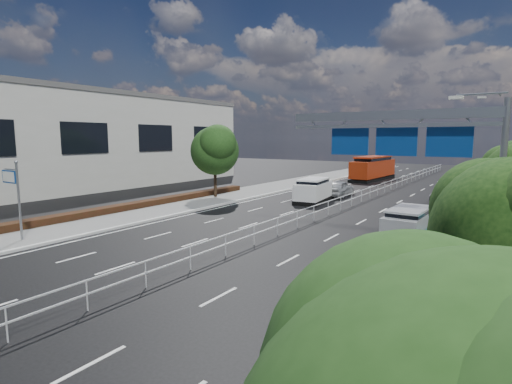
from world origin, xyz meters
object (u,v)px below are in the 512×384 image
Objects in this scene: white_minivan at (313,191)px; silver_minivan at (409,225)px; near_car_dark at (385,170)px; overhead_gantry at (411,135)px; toilet_sign at (14,187)px; red_bus at (373,167)px; parked_car_teal at (448,230)px; parked_car_dark at (450,194)px; near_car_silver at (339,188)px.

white_minivan reaches higher than silver_minivan.
silver_minivan is (9.93, -9.13, -0.13)m from white_minivan.
white_minivan reaches higher than near_car_dark.
white_minivan is (-10.17, 10.67, -4.60)m from overhead_gantry.
toilet_sign is 0.41× the size of red_bus.
red_bus reaches higher than parked_car_teal.
overhead_gantry reaches higher than silver_minivan.
silver_minivan reaches higher than parked_car_teal.
red_bus is 1.89× the size of parked_car_dark.
red_bus is at bearing 87.01° from white_minivan.
white_minivan is at bearing 133.61° from overhead_gantry.
near_car_dark is (5.40, 50.17, -2.23)m from toilet_sign.
near_car_dark is 0.77× the size of parked_car_dark.
silver_minivan reaches higher than near_car_dark.
silver_minivan is 1.99m from parked_car_teal.
overhead_gantry reaches higher than toilet_sign.
near_car_silver is 1.04× the size of near_car_dark.
silver_minivan is 0.78× the size of parked_car_dark.
silver_minivan is (17.45, 11.59, -2.07)m from toilet_sign.
red_bus reaches higher than near_car_silver.
red_bus is 32.63m from parked_car_teal.
silver_minivan is 0.95× the size of parked_car_teal.
near_car_silver is at bearing 72.38° from toilet_sign.
red_bus is (-11.63, 32.19, -3.98)m from overhead_gantry.
toilet_sign is 26.70m from near_car_silver.
parked_car_teal is 14.32m from parked_car_dark.
parked_car_dark is at bearing 123.55° from near_car_dark.
near_car_dark is at bearing 83.86° from toilet_sign.
near_car_silver is at bearing 76.63° from white_minivan.
toilet_sign reaches higher than white_minivan.
near_car_dark is at bearing 98.23° from red_bus.
parked_car_dark is at bearing 90.83° from overhead_gantry.
toilet_sign is 0.77× the size of parked_car_dark.
red_bus is 2.37× the size of near_car_silver.
parked_car_teal is at bearing 128.98° from near_car_silver.
silver_minivan is at bearing 113.79° from near_car_dark.
near_car_silver is at bearing 125.85° from parked_car_teal.
red_bus is 19.35m from parked_car_dark.
silver_minivan is at bearing 122.44° from near_car_silver.
parked_car_teal is at bearing 26.68° from silver_minivan.
toilet_sign is at bearing -152.19° from parked_car_teal.
parked_car_dark is (9.93, 5.90, -0.19)m from white_minivan.
near_car_silver is 0.97× the size of parked_car_teal.
overhead_gantry is at bearing -53.27° from white_minivan.
parked_car_dark is at bearing 23.84° from white_minivan.
silver_minivan reaches higher than parked_car_dark.
red_bus is 8.00m from near_car_dark.
near_car_silver is at bearing 122.20° from overhead_gantry.
toilet_sign is at bearing 70.50° from near_car_silver.
overhead_gantry is 18.73m from near_car_silver.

